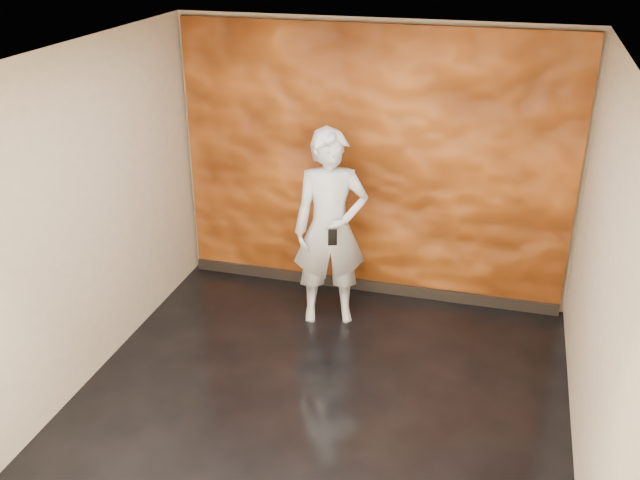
% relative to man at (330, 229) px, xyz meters
% --- Properties ---
extents(room, '(4.02, 4.02, 2.81)m').
position_rel_man_xyz_m(room, '(0.26, -1.29, 0.44)').
color(room, black).
rests_on(room, ground).
extents(feature_wall, '(3.90, 0.06, 2.75)m').
position_rel_man_xyz_m(feature_wall, '(0.26, 0.67, 0.42)').
color(feature_wall, '#C75F1C').
rests_on(feature_wall, ground).
extents(baseboard, '(3.90, 0.04, 0.12)m').
position_rel_man_xyz_m(baseboard, '(0.26, 0.63, -0.90)').
color(baseboard, black).
rests_on(baseboard, ground).
extents(man, '(0.81, 0.66, 1.92)m').
position_rel_man_xyz_m(man, '(0.00, 0.00, 0.00)').
color(man, '#ABB2BC').
rests_on(man, ground).
extents(phone, '(0.08, 0.04, 0.15)m').
position_rel_man_xyz_m(phone, '(0.09, -0.27, 0.04)').
color(phone, black).
rests_on(phone, man).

